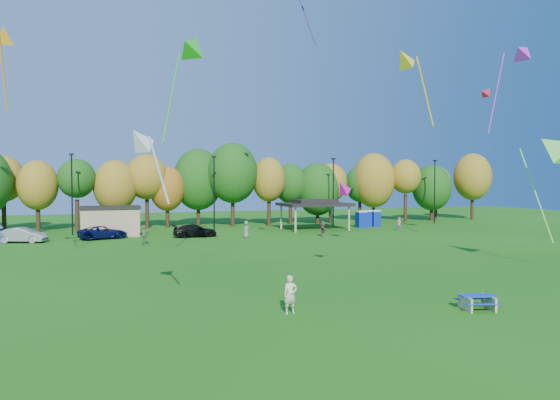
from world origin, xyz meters
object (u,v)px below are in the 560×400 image
object	(u,v)px
porta_potties	(368,219)
car_d	(195,231)
car_b	(22,235)
car_c	(103,232)
kite_flyer	(290,295)
picnic_table	(477,301)

from	to	relation	value
porta_potties	car_d	world-z (taller)	porta_potties
car_b	car_c	distance (m)	7.44
kite_flyer	car_d	bearing A→B (deg)	89.97
kite_flyer	car_c	bearing A→B (deg)	105.52
kite_flyer	car_c	distance (m)	35.04
picnic_table	car_d	distance (m)	35.79
porta_potties	car_d	bearing A→B (deg)	-169.11
car_d	porta_potties	bearing A→B (deg)	-80.75
picnic_table	car_d	xyz separation A→B (m)	(-6.97, 35.10, 0.28)
picnic_table	car_c	xyz separation A→B (m)	(-16.32, 36.34, 0.28)
car_b	car_c	bearing A→B (deg)	-65.54
porta_potties	car_d	distance (m)	24.08
kite_flyer	car_b	world-z (taller)	kite_flyer
car_c	car_d	xyz separation A→B (m)	(9.35, -1.23, -0.00)
porta_potties	car_c	bearing A→B (deg)	-174.26
porta_potties	car_c	size ratio (longest dim) A/B	0.77
picnic_table	car_b	size ratio (longest dim) A/B	0.41
picnic_table	car_d	bearing A→B (deg)	114.79
kite_flyer	car_d	xyz separation A→B (m)	(1.40, 32.89, -0.18)
car_c	picnic_table	bearing A→B (deg)	-173.14
picnic_table	car_d	world-z (taller)	car_d
porta_potties	car_b	xyz separation A→B (m)	(-40.39, -4.11, -0.36)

